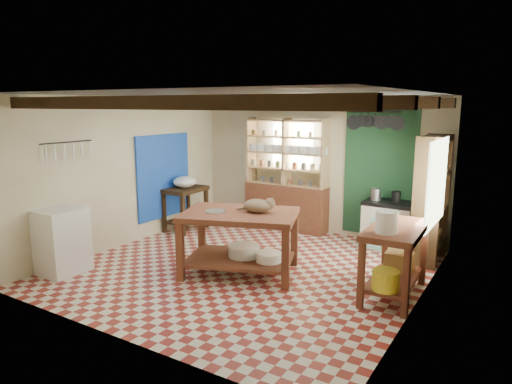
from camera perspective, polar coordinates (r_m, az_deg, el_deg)
The scene contains 30 objects.
floor at distance 7.07m, azimuth -1.20°, elevation -9.55°, with size 5.00×5.00×0.02m, color maroon.
ceiling at distance 6.62m, azimuth -1.29°, elevation 12.10°, with size 5.00×5.00×0.02m, color #4F4F54.
wall_back at distance 8.90m, azimuth 7.53°, elevation 3.33°, with size 5.00×0.04×2.60m, color beige.
wall_front at distance 4.86m, azimuth -17.45°, elevation -3.43°, with size 5.00×0.04×2.60m, color beige.
wall_left at distance 8.33m, azimuth -15.86°, elevation 2.49°, with size 0.04×5.00×2.60m, color beige.
wall_right at distance 5.79m, azimuth 20.05°, elevation -1.35°, with size 0.04×5.00×2.60m, color beige.
ceiling_beams at distance 6.62m, azimuth -1.28°, elevation 11.07°, with size 5.00×3.80×0.15m, color #372413.
blue_wall_patch at distance 8.97m, azimuth -11.44°, elevation 1.97°, with size 0.04×1.40×1.60m, color blue.
green_wall_patch at distance 8.46m, azimuth 15.19°, elevation 2.30°, with size 1.30×0.04×2.30m, color #1C4628.
window_back at distance 9.06m, azimuth 4.64°, elevation 6.06°, with size 0.90×0.02×0.80m, color silver.
window_right at distance 6.74m, azimuth 21.68°, elevation 1.07°, with size 0.02×1.30×1.20m, color silver.
utensil_rail at distance 7.48m, azimuth -22.51°, elevation 4.85°, with size 0.06×0.90×0.28m, color black.
pot_rack at distance 7.97m, azimuth 14.65°, elevation 8.54°, with size 0.86×0.12×0.36m, color black.
shelving_unit at distance 9.00m, azimuth 3.80°, elevation 2.19°, with size 1.70×0.34×2.20m, color tan.
tall_rack at distance 7.62m, azimuth 21.07°, elevation -0.88°, with size 0.40×0.86×2.00m, color #372413.
work_table at distance 6.74m, azimuth -2.03°, elevation -6.36°, with size 1.63×1.09×0.92m, color brown.
stove at distance 8.24m, azimuth 16.24°, elevation -3.95°, with size 0.84×0.57×0.82m, color beige.
prep_table at distance 9.13m, azimuth -8.80°, elevation -2.09°, with size 0.58×0.85×0.86m, color #372413.
white_cabinet at distance 7.33m, azimuth -23.07°, elevation -5.66°, with size 0.54×0.64×0.96m, color white.
right_counter at distance 6.22m, azimuth 16.93°, elevation -8.31°, with size 0.65×1.29×0.93m, color brown.
cat at distance 6.59m, azimuth 0.16°, elevation -1.73°, with size 0.42×0.32×0.19m, color #81664B.
steel_tray at distance 6.66m, azimuth -5.09°, elevation -2.40°, with size 0.31×0.31×0.02m, color #AAABB2.
basin_large at distance 6.81m, azimuth -1.51°, elevation -7.34°, with size 0.47×0.47×0.17m, color white.
basin_small at distance 6.60m, azimuth 1.60°, elevation -8.11°, with size 0.37×0.37×0.13m, color white.
kettle_left at distance 8.20m, azimuth 14.76°, elevation -0.28°, with size 0.18×0.18×0.20m, color #AAABB2.
kettle_right at distance 8.10m, azimuth 17.11°, elevation -0.58°, with size 0.15×0.15×0.19m, color black.
enamel_bowl at distance 9.02m, azimuth -8.90°, elevation 1.25°, with size 0.44×0.44×0.22m, color white.
white_bucket at distance 5.74m, azimuth 16.01°, elevation -3.65°, with size 0.27×0.27×0.27m, color white.
wicker_basket at distance 6.53m, azimuth 17.47°, elevation -8.28°, with size 0.36×0.29×0.25m, color #A98344.
yellow_tub at distance 5.84m, azimuth 15.90°, elevation -10.53°, with size 0.33×0.33×0.24m, color yellow.
Camera 1 is at (3.59, -5.56, 2.47)m, focal length 32.00 mm.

